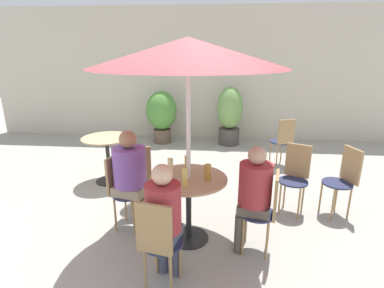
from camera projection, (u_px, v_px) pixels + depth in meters
ground_plane at (173, 238)px, 3.38m from camera, size 20.00×20.00×0.00m
storefront_wall at (199, 75)px, 6.94m from camera, size 10.00×0.06×3.00m
cafe_table_near at (189, 192)px, 3.20m from camera, size 0.82×0.82×0.74m
cafe_table_far at (107, 149)px, 4.70m from camera, size 0.76×0.76×0.74m
bistro_chair_0 at (121, 186)px, 3.45m from camera, size 0.39×0.37×0.89m
bistro_chair_1 at (158, 239)px, 2.47m from camera, size 0.37×0.39×0.89m
bistro_chair_2 at (267, 206)px, 2.98m from camera, size 0.39×0.37×0.89m
bistro_chair_3 at (295, 172)px, 3.82m from camera, size 0.40×0.41×0.89m
bistro_chair_4 at (344, 176)px, 3.72m from camera, size 0.40×0.38×0.89m
bistro_chair_5 at (139, 172)px, 3.84m from camera, size 0.38×0.40×0.89m
bistro_chair_6 at (283, 138)px, 5.34m from camera, size 0.39×0.40×0.89m
seated_person_0 at (131, 173)px, 3.36m from camera, size 0.41×0.38×1.20m
seated_person_1 at (164, 214)px, 2.55m from camera, size 0.32×0.34×1.14m
seated_person_2 at (253, 191)px, 2.98m from camera, size 0.37×0.34×1.15m
beer_glass_0 at (170, 167)px, 3.19m from camera, size 0.06×0.06×0.19m
beer_glass_1 at (185, 177)px, 2.93m from camera, size 0.06×0.06×0.19m
beer_glass_2 at (208, 172)px, 3.08m from camera, size 0.07×0.07×0.17m
beer_glass_3 at (187, 163)px, 3.32m from camera, size 0.06×0.06×0.18m
potted_plant_0 at (161, 113)px, 6.75m from camera, size 0.69×0.69×1.18m
potted_plant_1 at (230, 114)px, 6.62m from camera, size 0.56×0.56×1.30m
umbrella at (188, 53)px, 2.78m from camera, size 1.88×1.88×2.14m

